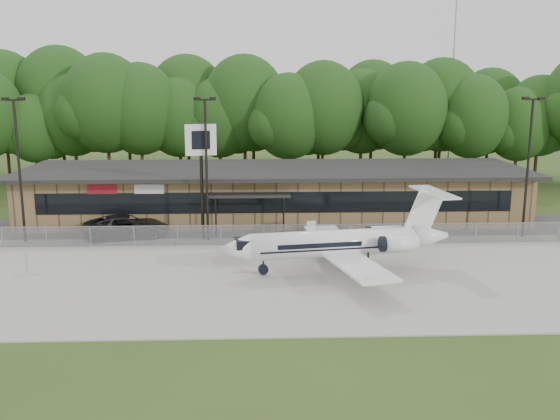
{
  "coord_description": "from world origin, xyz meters",
  "views": [
    {
      "loc": [
        -1.46,
        -27.18,
        11.46
      ],
      "look_at": [
        0.02,
        12.0,
        3.19
      ],
      "focal_mm": 40.0,
      "sensor_mm": 36.0,
      "label": 1
    }
  ],
  "objects_px": {
    "suv": "(126,227)",
    "pole_sign": "(201,152)",
    "business_jet": "(342,244)",
    "terminal": "(274,192)"
  },
  "relations": [
    {
      "from": "business_jet",
      "to": "suv",
      "type": "bearing_deg",
      "value": 140.2
    },
    {
      "from": "business_jet",
      "to": "suv",
      "type": "height_order",
      "value": "business_jet"
    },
    {
      "from": "business_jet",
      "to": "pole_sign",
      "type": "bearing_deg",
      "value": 129.56
    },
    {
      "from": "pole_sign",
      "to": "suv",
      "type": "bearing_deg",
      "value": 161.13
    },
    {
      "from": "business_jet",
      "to": "pole_sign",
      "type": "xyz_separation_m",
      "value": [
        -8.99,
        7.95,
        4.64
      ]
    },
    {
      "from": "terminal",
      "to": "pole_sign",
      "type": "relative_size",
      "value": 4.91
    },
    {
      "from": "suv",
      "to": "pole_sign",
      "type": "bearing_deg",
      "value": -109.36
    },
    {
      "from": "pole_sign",
      "to": "business_jet",
      "type": "bearing_deg",
      "value": -52.32
    },
    {
      "from": "suv",
      "to": "pole_sign",
      "type": "xyz_separation_m",
      "value": [
        5.66,
        -0.8,
        5.53
      ]
    },
    {
      "from": "business_jet",
      "to": "suv",
      "type": "relative_size",
      "value": 2.35
    }
  ]
}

